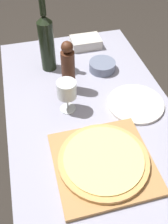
{
  "coord_description": "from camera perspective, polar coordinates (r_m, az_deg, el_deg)",
  "views": [
    {
      "loc": [
        0.49,
        -0.78,
        1.91
      ],
      "look_at": [
        -0.07,
        0.07,
        0.82
      ],
      "focal_mm": 42.0,
      "sensor_mm": 36.0,
      "label": 1
    }
  ],
  "objects": [
    {
      "name": "ground_plane",
      "position": [
        2.12,
        0.62,
        -17.4
      ],
      "size": [
        12.0,
        12.0,
        0.0
      ],
      "primitive_type": "plane",
      "color": "#2D2823"
    },
    {
      "name": "dinner_plate",
      "position": [
        1.37,
        9.03,
        -10.58
      ],
      "size": [
        0.25,
        0.25,
        0.01
      ],
      "color": "silver",
      "rests_on": "dining_table"
    },
    {
      "name": "food_container",
      "position": [
        1.69,
        10.45,
        4.4
      ],
      "size": [
        0.16,
        0.12,
        0.05
      ],
      "color": "beige",
      "rests_on": "dining_table"
    },
    {
      "name": "drinking_tumbler",
      "position": [
        1.21,
        7.31,
        -20.28
      ],
      "size": [
        0.08,
        0.08,
        0.09
      ],
      "color": "silver",
      "rests_on": "dining_table"
    },
    {
      "name": "cutting_board",
      "position": [
        1.43,
        -3.13,
        -6.15
      ],
      "size": [
        0.35,
        0.35,
        0.02
      ],
      "color": "#A87A47",
      "rests_on": "dining_table"
    },
    {
      "name": "wine_glass",
      "position": [
        1.64,
        1.87,
        7.42
      ],
      "size": [
        0.08,
        0.08,
        0.15
      ],
      "color": "silver",
      "rests_on": "dining_table"
    },
    {
      "name": "wine_bottle",
      "position": [
        1.72,
        1.56,
        11.4
      ],
      "size": [
        0.07,
        0.07,
        0.37
      ],
      "color": "black",
      "rests_on": "dining_table"
    },
    {
      "name": "small_bowl",
      "position": [
        1.53,
        9.91,
        -1.6
      ],
      "size": [
        0.13,
        0.13,
        0.05
      ],
      "color": "slate",
      "rests_on": "dining_table"
    },
    {
      "name": "dining_table",
      "position": [
        1.55,
        0.82,
        -6.86
      ],
      "size": [
        0.93,
        1.23,
        0.76
      ],
      "color": "#9393A8",
      "rests_on": "ground_plane"
    },
    {
      "name": "pizza",
      "position": [
        1.41,
        -3.16,
        -5.65
      ],
      "size": [
        0.33,
        0.33,
        0.02
      ],
      "color": "tan",
      "rests_on": "cutting_board"
    },
    {
      "name": "pepper_mill",
      "position": [
        1.57,
        2.85,
        5.86
      ],
      "size": [
        0.06,
        0.06,
        0.25
      ],
      "color": "#4C2819",
      "rests_on": "dining_table"
    }
  ]
}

